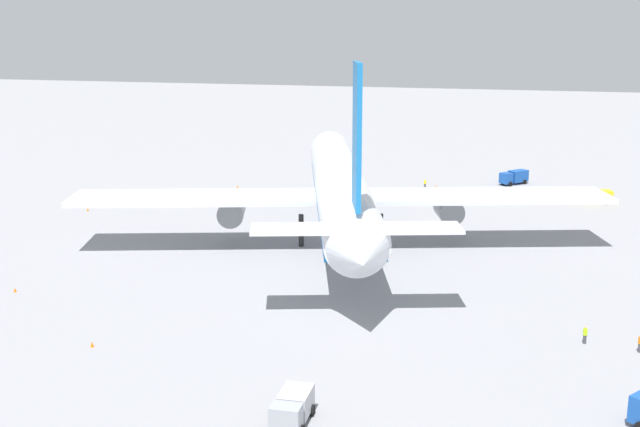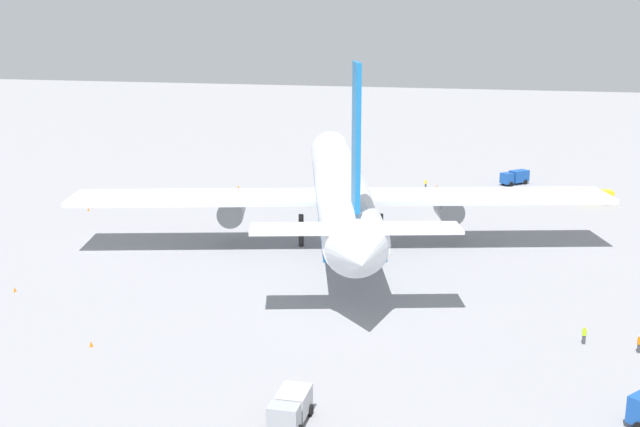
% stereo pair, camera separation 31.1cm
% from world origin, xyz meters
% --- Properties ---
extents(ground_plane, '(600.00, 600.00, 0.00)m').
position_xyz_m(ground_plane, '(0.00, 0.00, 0.00)').
color(ground_plane, gray).
extents(airliner, '(74.22, 72.24, 26.09)m').
position_xyz_m(airliner, '(-1.19, -0.37, 7.80)').
color(airliner, silver).
rests_on(airliner, ground).
extents(service_truck_0, '(5.93, 5.47, 2.67)m').
position_xyz_m(service_truck_0, '(49.32, -21.49, 1.49)').
color(service_truck_0, '#194CA5').
rests_on(service_truck_0, ground).
extents(service_truck_1, '(5.30, 2.83, 2.41)m').
position_xyz_m(service_truck_1, '(-52.72, -10.75, 1.35)').
color(service_truck_1, '#999EA5').
rests_on(service_truck_1, ground).
extents(service_truck_4, '(4.00, 7.09, 2.27)m').
position_xyz_m(service_truck_4, '(35.86, -35.24, 1.24)').
color(service_truck_4, yellow).
rests_on(service_truck_4, ground).
extents(ground_worker_1, '(0.55, 0.55, 1.77)m').
position_xyz_m(ground_worker_1, '(40.53, -5.60, 0.90)').
color(ground_worker_1, '#3F3F47').
rests_on(ground_worker_1, ground).
extents(ground_worker_2, '(0.44, 0.44, 1.74)m').
position_xyz_m(ground_worker_2, '(-29.85, -32.40, 0.89)').
color(ground_worker_2, '#3F3F47').
rests_on(ground_worker_2, ground).
extents(ground_worker_3, '(0.55, 0.55, 1.72)m').
position_xyz_m(ground_worker_3, '(-30.58, -37.24, 0.87)').
color(ground_worker_3, '#3F3F47').
rests_on(ground_worker_3, ground).
extents(ground_worker_4, '(0.53, 0.53, 1.66)m').
position_xyz_m(ground_worker_4, '(33.92, -28.00, 0.84)').
color(ground_worker_4, navy).
rests_on(ground_worker_4, ground).
extents(traffic_cone_0, '(0.36, 0.36, 0.55)m').
position_xyz_m(traffic_cone_0, '(-32.71, 29.42, 0.28)').
color(traffic_cone_0, orange).
rests_on(traffic_cone_0, ground).
extents(traffic_cone_1, '(0.36, 0.36, 0.55)m').
position_xyz_m(traffic_cone_1, '(30.73, 28.40, 0.28)').
color(traffic_cone_1, orange).
rests_on(traffic_cone_1, ground).
extents(traffic_cone_2, '(0.36, 0.36, 0.55)m').
position_xyz_m(traffic_cone_2, '(5.52, 44.59, 0.28)').
color(traffic_cone_2, orange).
rests_on(traffic_cone_2, ground).
extents(traffic_cone_3, '(0.36, 0.36, 0.55)m').
position_xyz_m(traffic_cone_3, '(-44.10, 12.11, 0.28)').
color(traffic_cone_3, orange).
rests_on(traffic_cone_3, ground).
extents(traffic_cone_4, '(0.36, 0.36, 0.55)m').
position_xyz_m(traffic_cone_4, '(41.82, -7.54, 0.28)').
color(traffic_cone_4, orange).
rests_on(traffic_cone_4, ground).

